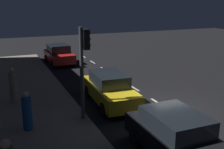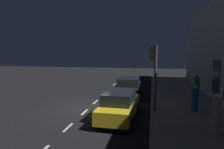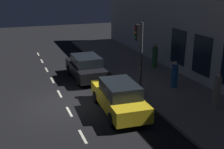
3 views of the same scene
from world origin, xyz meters
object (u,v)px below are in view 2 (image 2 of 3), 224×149
at_px(parked_car_2, 120,105).
at_px(pedestrian_2, 195,99).
at_px(pedestrian_0, 217,115).
at_px(pedestrian_1, 197,86).
at_px(parked_car_0, 129,87).
at_px(traffic_light, 154,67).

relative_size(parked_car_2, pedestrian_2, 2.86).
bearing_deg(pedestrian_2, pedestrian_0, 100.38).
height_order(pedestrian_0, pedestrian_1, pedestrian_0).
distance_m(parked_car_2, pedestrian_0, 4.83).
relative_size(parked_car_0, pedestrian_1, 2.43).
distance_m(pedestrian_0, pedestrian_1, 7.54).
relative_size(parked_car_2, pedestrian_0, 2.53).
xyz_separation_m(pedestrian_0, pedestrian_2, (-0.28, 3.37, -0.11)).
height_order(parked_car_0, parked_car_2, same).
distance_m(parked_car_0, pedestrian_1, 5.31).
bearing_deg(parked_car_0, pedestrian_0, -57.28).
bearing_deg(traffic_light, parked_car_2, -138.52).
bearing_deg(traffic_light, pedestrian_1, 52.10).
bearing_deg(pedestrian_1, parked_car_2, 71.01).
height_order(traffic_light, pedestrian_1, traffic_light).
bearing_deg(pedestrian_0, pedestrian_2, 165.62).
distance_m(traffic_light, parked_car_0, 4.90).
xyz_separation_m(parked_car_0, parked_car_2, (0.11, -5.64, -0.00)).
distance_m(traffic_light, pedestrian_0, 4.58).
height_order(parked_car_0, pedestrian_2, pedestrian_2).
distance_m(pedestrian_0, pedestrian_2, 3.38).
xyz_separation_m(traffic_light, parked_car_0, (-1.94, 4.03, -2.00)).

